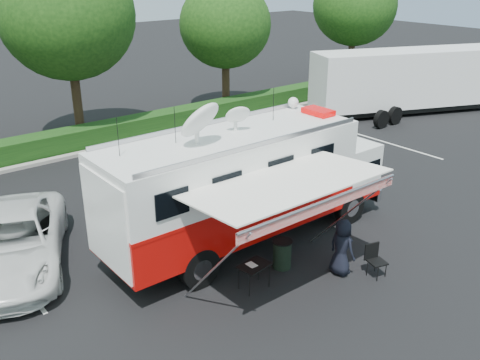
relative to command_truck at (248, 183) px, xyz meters
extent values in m
plane|color=black|center=(0.08, 0.00, -1.99)|extent=(120.00, 120.00, 0.00)
cube|color=#9E998E|center=(4.08, 11.00, -1.92)|extent=(60.00, 0.35, 0.15)
cube|color=black|center=(4.08, 11.90, -1.49)|extent=(60.00, 1.20, 1.00)
cylinder|color=black|center=(0.08, 13.00, 0.41)|extent=(0.44, 0.44, 4.80)
ellipsoid|color=#14380F|center=(0.08, 13.00, 3.96)|extent=(6.14, 6.14, 5.84)
cylinder|color=black|center=(9.08, 13.00, 0.01)|extent=(0.44, 0.44, 4.00)
ellipsoid|color=#14380F|center=(9.08, 13.00, 2.97)|extent=(5.12, 5.12, 4.86)
cylinder|color=black|center=(20.08, 13.00, 0.21)|extent=(0.44, 0.44, 4.40)
ellipsoid|color=#14380F|center=(20.08, 13.00, 3.47)|extent=(5.63, 5.63, 5.35)
cube|color=silver|center=(-6.42, 3.00, -1.99)|extent=(0.12, 5.50, 0.01)
cube|color=silver|center=(-0.42, 3.00, -1.99)|extent=(0.12, 5.50, 0.01)
cube|color=silver|center=(5.58, 3.00, -1.99)|extent=(0.12, 5.50, 0.01)
cube|color=silver|center=(11.58, 3.00, -1.99)|extent=(0.12, 5.50, 0.01)
cube|color=black|center=(0.08, 0.00, -1.41)|extent=(9.09, 1.48, 0.32)
cylinder|color=black|center=(3.47, -1.16, -1.41)|extent=(1.16, 0.34, 1.16)
cylinder|color=black|center=(3.47, 1.16, -1.41)|extent=(1.16, 0.34, 1.16)
cylinder|color=black|center=(-2.66, -1.16, -1.41)|extent=(1.16, 0.34, 1.16)
cylinder|color=black|center=(-2.66, 1.16, -1.41)|extent=(1.16, 0.34, 1.16)
cube|color=silver|center=(4.89, 0.00, -1.36)|extent=(0.21, 2.64, 0.42)
cube|color=white|center=(4.10, 0.00, -0.35)|extent=(1.48, 2.64, 1.80)
cube|color=#BF0B07|center=(4.10, 0.00, -0.99)|extent=(1.50, 2.66, 0.58)
cube|color=black|center=(4.79, 0.00, -0.04)|extent=(0.13, 2.34, 0.74)
cube|color=#BF0B07|center=(-0.66, 0.00, -0.62)|extent=(8.03, 2.64, 1.27)
cube|color=#BF0B07|center=(-0.66, 0.00, 0.02)|extent=(8.05, 2.66, 0.11)
cube|color=white|center=(-0.66, 0.00, 0.81)|extent=(8.03, 2.64, 1.48)
cube|color=white|center=(-0.66, 0.00, 1.59)|extent=(8.03, 2.64, 0.08)
cube|color=#CC0505|center=(2.94, 0.00, 1.74)|extent=(0.58, 1.00, 0.17)
sphere|color=white|center=(2.83, 1.06, 1.85)|extent=(0.36, 0.36, 0.36)
ellipsoid|color=white|center=(-1.82, -0.16, 2.34)|extent=(1.27, 1.27, 0.38)
ellipsoid|color=white|center=(-0.23, 0.21, 2.13)|extent=(0.74, 0.74, 0.21)
cylinder|color=black|center=(-3.93, 0.42, 2.13)|extent=(0.02, 0.02, 1.06)
cylinder|color=black|center=(-2.24, 0.42, 2.13)|extent=(0.02, 0.02, 1.06)
cylinder|color=black|center=(1.35, 0.42, 2.13)|extent=(0.02, 0.02, 1.06)
cube|color=white|center=(-0.87, -2.59, 1.07)|extent=(5.28, 2.53, 0.22)
cube|color=red|center=(-0.87, -3.84, 0.88)|extent=(5.28, 0.04, 0.30)
cylinder|color=#B2B2B7|center=(-0.87, -3.86, 1.01)|extent=(5.28, 0.07, 0.07)
cylinder|color=#B2B2B7|center=(-3.26, -2.66, -0.48)|extent=(0.05, 2.72, 3.05)
cylinder|color=#B2B2B7|center=(1.52, -2.66, -0.48)|extent=(0.05, 2.72, 3.05)
imported|color=silver|center=(-6.25, 2.99, -1.99)|extent=(4.89, 6.51, 1.64)
imported|color=black|center=(0.83, -3.12, -1.99)|extent=(0.56, 0.83, 1.68)
cube|color=black|center=(-1.57, -2.16, -1.29)|extent=(0.93, 0.71, 0.04)
cylinder|color=black|center=(-1.92, -2.38, -1.64)|extent=(0.02, 0.02, 0.70)
cylinder|color=black|center=(-1.92, -1.94, -1.64)|extent=(0.02, 0.02, 0.70)
cylinder|color=black|center=(-1.22, -2.38, -1.64)|extent=(0.02, 0.02, 0.70)
cylinder|color=black|center=(-1.22, -1.94, -1.64)|extent=(0.02, 0.02, 0.70)
cube|color=silver|center=(-1.62, -2.11, -1.27)|extent=(0.22, 0.30, 0.01)
cube|color=black|center=(1.49, -3.87, -1.53)|extent=(0.56, 0.56, 0.04)
cube|color=black|center=(1.49, -3.65, -1.28)|extent=(0.45, 0.16, 0.51)
cylinder|color=black|center=(1.31, -4.06, -1.76)|extent=(0.02, 0.02, 0.46)
cylinder|color=black|center=(1.31, -3.69, -1.76)|extent=(0.02, 0.02, 0.46)
cylinder|color=black|center=(1.68, -4.06, -1.76)|extent=(0.02, 0.02, 0.46)
cylinder|color=black|center=(1.68, -3.69, -1.76)|extent=(0.02, 0.02, 0.46)
cylinder|color=black|center=(-0.24, -1.84, -1.58)|extent=(0.53, 0.53, 0.82)
cylinder|color=black|center=(-0.24, -1.84, -1.15)|extent=(0.58, 0.58, 0.04)
cube|color=white|center=(17.23, 6.13, 0.05)|extent=(11.69, 6.74, 3.11)
cube|color=#B20C0C|center=(17.23, 4.89, 0.05)|extent=(10.23, 4.31, 0.49)
cube|color=black|center=(17.23, 6.13, -1.65)|extent=(10.68, 6.09, 0.29)
cylinder|color=black|center=(13.35, 5.06, -1.50)|extent=(0.97, 0.29, 0.97)
cylinder|color=black|center=(13.35, 7.20, -1.50)|extent=(0.97, 0.29, 0.97)
cylinder|color=black|center=(14.51, 5.06, -1.50)|extent=(0.97, 0.29, 0.97)
cylinder|color=black|center=(14.51, 7.20, -1.50)|extent=(0.97, 0.29, 0.97)
cylinder|color=black|center=(21.60, 5.06, -1.50)|extent=(0.97, 0.29, 0.97)
cylinder|color=black|center=(21.60, 7.20, -1.50)|extent=(0.97, 0.29, 0.97)
camera|label=1|loc=(-9.60, -11.53, 6.28)|focal=40.00mm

